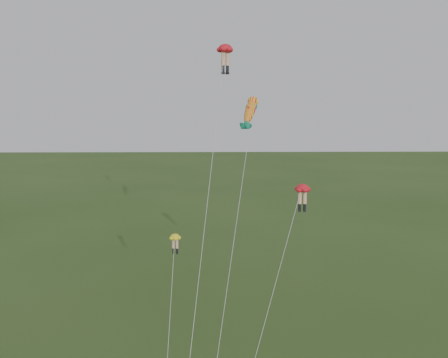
{
  "coord_description": "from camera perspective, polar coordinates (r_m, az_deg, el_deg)",
  "views": [
    {
      "loc": [
        0.65,
        -32.93,
        18.34
      ],
      "look_at": [
        1.42,
        6.0,
        12.29
      ],
      "focal_mm": 40.0,
      "sensor_mm": 36.0,
      "label": 1
    }
  ],
  "objects": [
    {
      "name": "legs_kite_red_high",
      "position": [
        40.86,
        0.08,
        13.9
      ],
      "size": [
        3.81,
        11.35,
        22.91
      ],
      "rotation": [
        0.0,
        0.0,
        0.56
      ],
      "color": "red",
      "rests_on": "ground"
    },
    {
      "name": "legs_kite_red_mid",
      "position": [
        37.75,
        8.84,
        -1.7
      ],
      "size": [
        5.06,
        6.86,
        12.25
      ],
      "rotation": [
        0.0,
        0.0,
        0.02
      ],
      "color": "red",
      "rests_on": "ground"
    },
    {
      "name": "fish_kite",
      "position": [
        39.99,
        3.01,
        7.73
      ],
      "size": [
        3.9,
        10.01,
        19.02
      ],
      "rotation": [
        0.81,
        0.0,
        -0.4
      ],
      "color": "yellow",
      "rests_on": "ground"
    },
    {
      "name": "legs_kite_yellow",
      "position": [
        38.5,
        -5.66,
        -7.48
      ],
      "size": [
        1.03,
        9.56,
        8.3
      ],
      "rotation": [
        0.0,
        0.0,
        -0.1
      ],
      "color": "yellow",
      "rests_on": "ground"
    }
  ]
}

